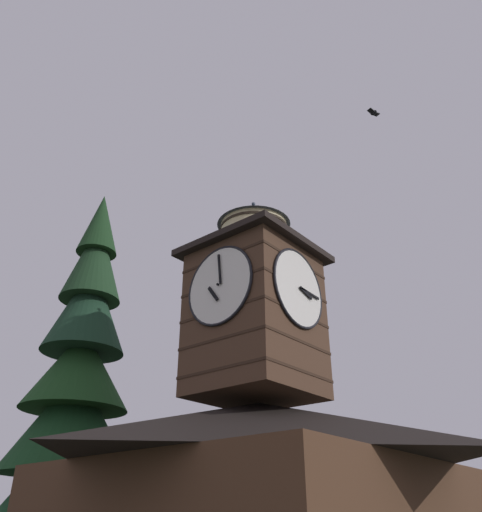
% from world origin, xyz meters
% --- Properties ---
extents(building_main, '(11.99, 11.67, 5.99)m').
position_xyz_m(building_main, '(1.31, -0.90, 3.07)').
color(building_main, '#4E3220').
rests_on(building_main, ground_plane).
extents(clock_tower, '(4.58, 4.58, 8.08)m').
position_xyz_m(clock_tower, '(1.89, -0.57, 9.54)').
color(clock_tower, '#4C3323').
rests_on(clock_tower, building_main).
extents(pine_tree_behind, '(5.99, 5.99, 16.77)m').
position_xyz_m(pine_tree_behind, '(3.88, -8.49, 6.80)').
color(pine_tree_behind, '#473323').
rests_on(pine_tree_behind, ground_plane).
extents(moon, '(1.80, 1.80, 1.80)m').
position_xyz_m(moon, '(-10.28, -31.43, 15.05)').
color(moon, silver).
extents(flying_bird_high, '(0.58, 0.32, 0.15)m').
position_xyz_m(flying_bird_high, '(1.01, 4.75, 16.41)').
color(flying_bird_high, black).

